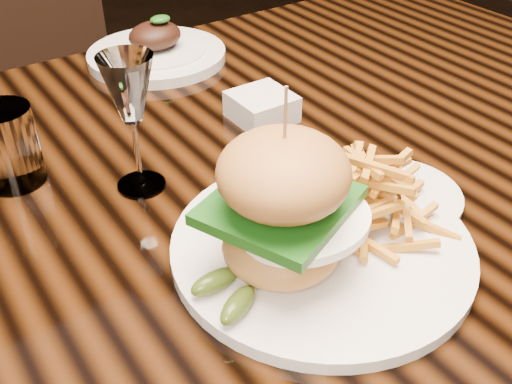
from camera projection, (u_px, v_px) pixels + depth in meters
dining_table at (212, 209)px, 0.84m from camera, size 1.60×0.90×0.75m
burger_plate at (322, 211)px, 0.61m from camera, size 0.32×0.32×0.21m
side_saucer at (397, 195)px, 0.72m from camera, size 0.16×0.16×0.02m
ramekin at (262, 107)px, 0.88m from camera, size 0.09×0.09×0.04m
wine_glass at (129, 94)px, 0.67m from camera, size 0.06×0.06×0.17m
water_tumbler at (8, 146)px, 0.73m from camera, size 0.07×0.07×0.10m
far_dish at (157, 52)px, 1.05m from camera, size 0.24×0.24×0.08m
chair_far at (36, 74)px, 1.52m from camera, size 0.47×0.48×0.95m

